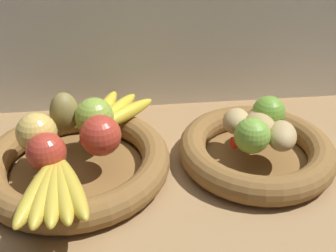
# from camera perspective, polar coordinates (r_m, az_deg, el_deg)

# --- Properties ---
(ground_plane) EXTENTS (1.40, 0.90, 0.03)m
(ground_plane) POSITION_cam_1_polar(r_m,az_deg,el_deg) (0.80, 1.10, -7.50)
(ground_plane) COLOR #9E774C
(fruit_bowl_left) EXTENTS (0.36, 0.36, 0.05)m
(fruit_bowl_left) POSITION_cam_1_polar(r_m,az_deg,el_deg) (0.80, -12.81, -5.00)
(fruit_bowl_left) COLOR brown
(fruit_bowl_left) RESTS_ON ground_plane
(fruit_bowl_right) EXTENTS (0.31, 0.31, 0.05)m
(fruit_bowl_right) POSITION_cam_1_polar(r_m,az_deg,el_deg) (0.83, 12.29, -3.37)
(fruit_bowl_right) COLOR brown
(fruit_bowl_right) RESTS_ON ground_plane
(apple_golden_left) EXTENTS (0.07, 0.07, 0.07)m
(apple_golden_left) POSITION_cam_1_polar(r_m,az_deg,el_deg) (0.78, -18.03, -0.90)
(apple_golden_left) COLOR #DBB756
(apple_golden_left) RESTS_ON fruit_bowl_left
(apple_red_right) EXTENTS (0.08, 0.08, 0.08)m
(apple_red_right) POSITION_cam_1_polar(r_m,az_deg,el_deg) (0.74, -9.49, -1.32)
(apple_red_right) COLOR #B73828
(apple_red_right) RESTS_ON fruit_bowl_left
(apple_red_front) EXTENTS (0.07, 0.07, 0.07)m
(apple_red_front) POSITION_cam_1_polar(r_m,az_deg,el_deg) (0.73, -16.79, -3.53)
(apple_red_front) COLOR #B73828
(apple_red_front) RESTS_ON fruit_bowl_left
(apple_green_back) EXTENTS (0.08, 0.08, 0.08)m
(apple_green_back) POSITION_cam_1_polar(r_m,az_deg,el_deg) (0.80, -10.34, 1.28)
(apple_green_back) COLOR #8CAD3D
(apple_green_back) RESTS_ON fruit_bowl_left
(pear_brown) EXTENTS (0.07, 0.08, 0.08)m
(pear_brown) POSITION_cam_1_polar(r_m,az_deg,el_deg) (0.82, -14.39, 1.87)
(pear_brown) COLOR olive
(pear_brown) RESTS_ON fruit_bowl_left
(banana_bunch_front) EXTENTS (0.13, 0.19, 0.03)m
(banana_bunch_front) POSITION_cam_1_polar(r_m,az_deg,el_deg) (0.67, -15.70, -8.36)
(banana_bunch_front) COLOR gold
(banana_bunch_front) RESTS_ON fruit_bowl_left
(banana_bunch_back) EXTENTS (0.15, 0.18, 0.03)m
(banana_bunch_back) POSITION_cam_1_polar(r_m,az_deg,el_deg) (0.86, -7.76, 1.85)
(banana_bunch_back) COLOR yellow
(banana_bunch_back) RESTS_ON fruit_bowl_left
(potato_large) EXTENTS (0.09, 0.09, 0.05)m
(potato_large) POSITION_cam_1_polar(r_m,az_deg,el_deg) (0.80, 12.72, -0.13)
(potato_large) COLOR tan
(potato_large) RESTS_ON fruit_bowl_right
(potato_oblong) EXTENTS (0.07, 0.08, 0.05)m
(potato_oblong) POSITION_cam_1_polar(r_m,az_deg,el_deg) (0.81, 9.60, 0.69)
(potato_oblong) COLOR tan
(potato_oblong) RESTS_ON fruit_bowl_right
(potato_small) EXTENTS (0.08, 0.09, 0.05)m
(potato_small) POSITION_cam_1_polar(r_m,az_deg,el_deg) (0.79, 15.73, -1.32)
(potato_small) COLOR tan
(potato_small) RESTS_ON fruit_bowl_right
(potato_back) EXTENTS (0.09, 0.09, 0.05)m
(potato_back) POSITION_cam_1_polar(r_m,az_deg,el_deg) (0.84, 13.12, 1.41)
(potato_back) COLOR tan
(potato_back) RESTS_ON fruit_bowl_right
(lime_near) EXTENTS (0.07, 0.07, 0.07)m
(lime_near) POSITION_cam_1_polar(r_m,az_deg,el_deg) (0.76, 11.76, -1.33)
(lime_near) COLOR #7AAD3D
(lime_near) RESTS_ON fruit_bowl_right
(lime_far) EXTENTS (0.07, 0.07, 0.07)m
(lime_far) POSITION_cam_1_polar(r_m,az_deg,el_deg) (0.84, 13.99, 1.87)
(lime_far) COLOR #6B9E33
(lime_far) RESTS_ON fruit_bowl_right
(chili_pepper) EXTENTS (0.12, 0.04, 0.02)m
(chili_pepper) POSITION_cam_1_polar(r_m,az_deg,el_deg) (0.79, 12.90, -1.78)
(chili_pepper) COLOR red
(chili_pepper) RESTS_ON fruit_bowl_right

